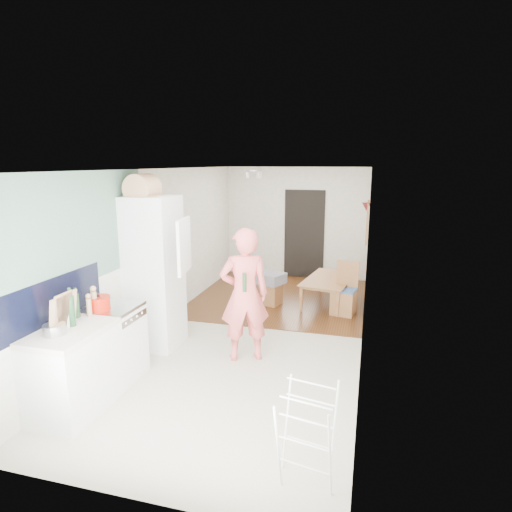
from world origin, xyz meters
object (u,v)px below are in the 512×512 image
at_px(person, 244,283).
at_px(dining_chair, 344,289).
at_px(dining_table, 330,293).
at_px(drying_rack, 307,437).
at_px(stool, 271,294).

height_order(person, dining_chair, person).
height_order(dining_table, drying_rack, drying_rack).
height_order(stool, drying_rack, drying_rack).
bearing_deg(person, dining_table, -133.94).
bearing_deg(dining_chair, drying_rack, -79.01).
xyz_separation_m(dining_chair, stool, (-1.33, 0.17, -0.25)).
distance_m(dining_table, drying_rack, 4.65).
relative_size(person, dining_chair, 2.30).
bearing_deg(dining_chair, stool, -175.70).
height_order(dining_chair, drying_rack, dining_chair).
bearing_deg(person, stool, -110.85).
distance_m(dining_chair, drying_rack, 4.15).
bearing_deg(dining_table, stool, 116.44).
bearing_deg(person, drying_rack, 94.06).
bearing_deg(drying_rack, stool, 118.16).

